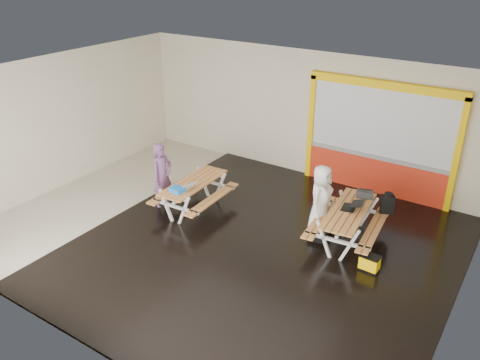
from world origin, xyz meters
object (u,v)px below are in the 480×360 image
Objects in this scene: laptop_right at (352,206)px; fluke_bag at (369,263)px; laptop_left at (188,186)px; person_right at (321,199)px; dark_case at (318,236)px; blue_pouch at (177,190)px; toolbox at (365,194)px; person_left at (162,176)px; backpack at (387,203)px; picnic_table_left at (194,189)px; picnic_table_right at (348,218)px.

laptop_right is 1.33m from fluke_bag.
person_right is at bearing 20.98° from laptop_left.
laptop_right reaches higher than dark_case.
blue_pouch is at bearing -173.16° from fluke_bag.
person_left is at bearing -159.78° from toolbox.
person_right reaches higher than laptop_left.
backpack is (0.53, 0.80, -0.13)m from laptop_right.
laptop_left is at bearing 69.22° from blue_pouch.
person_right is 3.97× the size of dark_case.
picnic_table_left is 3.20m from dark_case.
toolbox is at bearing 20.80° from picnic_table_left.
blue_pouch reaches higher than fluke_bag.
person_left reaches higher than dark_case.
backpack is at bearing 57.82° from picnic_table_right.
fluke_bag is at bearing -1.07° from picnic_table_left.
toolbox is (0.07, 0.73, 0.27)m from picnic_table_right.
picnic_table_left is at bearing 107.24° from laptop_left.
picnic_table_left is 5.43× the size of laptop_left.
blue_pouch is 3.36m from dark_case.
person_left reaches higher than blue_pouch.
person_right is (3.75, 0.99, 0.03)m from person_left.
fluke_bag is (4.46, 0.53, -0.63)m from blue_pouch.
blue_pouch is 0.84× the size of toolbox.
person_left is at bearing -168.12° from picnic_table_right.
person_right is at bearing 114.04° from dark_case.
person_left reaches higher than person_right.
laptop_right is at bearing -90.19° from person_right.
toolbox is at bearing -68.57° from person_left.
picnic_table_right is 5.49× the size of dark_case.
laptop_left is 0.77× the size of backpack.
person_right is 3.95× the size of toolbox.
backpack is at bearing -58.42° from person_right.
blue_pouch is 0.85× the size of dark_case.
laptop_right is 0.97m from backpack.
picnic_table_left is 1.20× the size of person_left.
laptop_right is (0.71, 0.02, 0.02)m from person_right.
blue_pouch is 4.75m from backpack.
picnic_table_left is 3.78m from laptop_right.
person_left reaches higher than picnic_table_right.
dark_case is at bearing 14.02° from laptop_left.
laptop_right is 0.65m from toolbox.
fluke_bag is at bearing -19.93° from dark_case.
fluke_bag is (0.25, -1.66, -0.53)m from backpack.
toolbox is 1.81m from fluke_bag.
toolbox is at bearing 26.05° from laptop_left.
fluke_bag is (4.47, -0.08, -0.39)m from picnic_table_left.
person_left is 4.21× the size of toolbox.
picnic_table_left reaches higher than fluke_bag.
backpack is at bearing -68.82° from person_left.
laptop_left reaches higher than fluke_bag.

